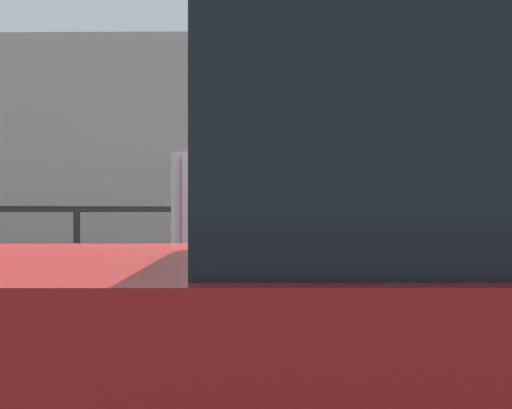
# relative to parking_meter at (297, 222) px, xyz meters

# --- Properties ---
(sidewalk_curb) EXTENTS (36.00, 2.94, 0.14)m
(sidewalk_curb) POSITION_rel_parking_meter_xyz_m (0.09, 0.96, -1.12)
(sidewalk_curb) COLOR #ADA8A0
(sidewalk_curb) RESTS_ON ground
(parking_meter) EXTENTS (0.16, 0.17, 1.50)m
(parking_meter) POSITION_rel_parking_meter_xyz_m (0.00, 0.00, 0.00)
(parking_meter) COLOR slate
(parking_meter) RESTS_ON sidewalk_curb
(pedestrian_at_meter) EXTENTS (0.65, 0.49, 1.71)m
(pedestrian_at_meter) POSITION_rel_parking_meter_xyz_m (-0.47, 0.11, -0.07)
(pedestrian_at_meter) COLOR slate
(pedestrian_at_meter) RESTS_ON sidewalk_curb
(parked_sedan_red) EXTENTS (4.63, 1.88, 1.76)m
(parked_sedan_red) POSITION_rel_parking_meter_xyz_m (0.62, -1.95, -0.32)
(parked_sedan_red) COLOR maroon
(parked_sedan_red) RESTS_ON ground
(background_railing) EXTENTS (24.06, 0.06, 1.16)m
(background_railing) POSITION_rel_parking_meter_xyz_m (0.09, 2.15, -0.23)
(background_railing) COLOR black
(background_railing) RESTS_ON sidewalk_curb
(backdrop_wall) EXTENTS (32.00, 0.50, 3.46)m
(backdrop_wall) POSITION_rel_parking_meter_xyz_m (0.09, 4.84, 0.53)
(backdrop_wall) COLOR gray
(backdrop_wall) RESTS_ON ground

